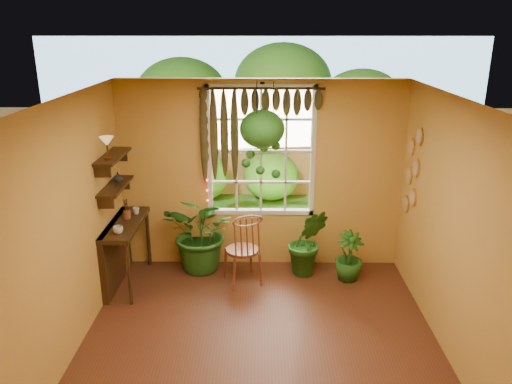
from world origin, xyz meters
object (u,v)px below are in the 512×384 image
(counter_ledge, at_px, (119,246))
(potted_plant_mid, at_px, (308,242))
(hanging_basket, at_px, (262,136))
(potted_plant_left, at_px, (204,232))
(windsor_chair, at_px, (243,259))

(counter_ledge, bearing_deg, potted_plant_mid, 6.70)
(hanging_basket, bearing_deg, counter_ledge, -170.87)
(potted_plant_mid, bearing_deg, potted_plant_left, 175.65)
(hanging_basket, bearing_deg, windsor_chair, -131.84)
(windsor_chair, xyz_separation_m, hanging_basket, (0.25, 0.28, 1.65))
(counter_ledge, bearing_deg, windsor_chair, 1.09)
(windsor_chair, bearing_deg, potted_plant_left, 125.20)
(potted_plant_left, bearing_deg, hanging_basket, -7.15)
(potted_plant_left, distance_m, hanging_basket, 1.64)
(counter_ledge, xyz_separation_m, potted_plant_left, (1.10, 0.41, 0.03))
(potted_plant_mid, bearing_deg, hanging_basket, 179.29)
(windsor_chair, relative_size, hanging_basket, 0.95)
(windsor_chair, distance_m, potted_plant_mid, 0.94)
(counter_ledge, height_order, hanging_basket, hanging_basket)
(potted_plant_left, bearing_deg, windsor_chair, -33.34)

